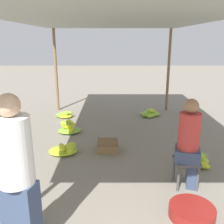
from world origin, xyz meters
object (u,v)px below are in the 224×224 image
(banana_pile_right_1, at_px, (192,158))
(banana_pile_left_0, at_px, (65,150))
(banana_pile_left_1, at_px, (65,115))
(banana_pile_right_0, at_px, (149,113))
(crate_near, at_px, (107,146))
(stool, at_px, (186,165))
(vendor_foreground, at_px, (16,174))
(banana_pile_left_2, at_px, (68,127))
(basin_black, at_px, (191,212))
(vendor_seated, at_px, (189,142))

(banana_pile_right_1, bearing_deg, banana_pile_left_0, 170.70)
(banana_pile_left_1, xyz_separation_m, banana_pile_right_0, (2.37, 0.20, -0.02))
(banana_pile_left_0, height_order, crate_near, banana_pile_left_0)
(stool, relative_size, banana_pile_left_0, 0.77)
(vendor_foreground, distance_m, crate_near, 2.60)
(stool, relative_size, banana_pile_left_2, 0.79)
(vendor_foreground, distance_m, banana_pile_right_0, 5.15)
(banana_pile_left_2, distance_m, banana_pile_right_0, 2.48)
(vendor_foreground, relative_size, banana_pile_left_1, 3.31)
(basin_black, xyz_separation_m, banana_pile_left_1, (-2.27, 4.04, 0.01))
(banana_pile_left_0, height_order, banana_pile_left_2, banana_pile_left_2)
(stool, xyz_separation_m, banana_pile_left_2, (-2.07, 2.20, -0.21))
(stool, height_order, crate_near, stool)
(basin_black, distance_m, crate_near, 2.17)
(stool, bearing_deg, vendor_seated, 14.48)
(banana_pile_left_0, xyz_separation_m, banana_pile_left_1, (-0.42, 2.26, 0.01))
(basin_black, bearing_deg, banana_pile_left_2, 124.40)
(vendor_foreground, height_order, banana_pile_right_0, vendor_foreground)
(banana_pile_left_1, bearing_deg, vendor_foreground, -85.05)
(vendor_seated, relative_size, banana_pile_left_2, 2.47)
(stool, height_order, banana_pile_left_1, stool)
(vendor_seated, xyz_separation_m, banana_pile_right_1, (0.32, 0.72, -0.60))
(vendor_seated, xyz_separation_m, banana_pile_left_2, (-2.09, 2.20, -0.56))
(vendor_seated, bearing_deg, banana_pile_right_0, 90.34)
(vendor_foreground, bearing_deg, basin_black, 13.43)
(basin_black, relative_size, banana_pile_right_0, 0.76)
(vendor_foreground, distance_m, banana_pile_left_1, 4.57)
(vendor_seated, bearing_deg, stool, -165.52)
(banana_pile_left_1, bearing_deg, banana_pile_right_1, -44.19)
(vendor_seated, height_order, banana_pile_left_1, vendor_seated)
(basin_black, relative_size, banana_pile_left_1, 1.13)
(basin_black, height_order, banana_pile_left_1, banana_pile_left_1)
(banana_pile_left_0, relative_size, crate_near, 1.36)
(vendor_foreground, xyz_separation_m, stool, (1.98, 1.12, -0.51))
(banana_pile_left_0, height_order, banana_pile_right_1, banana_pile_right_1)
(banana_pile_right_1, relative_size, crate_near, 1.88)
(basin_black, bearing_deg, banana_pile_right_1, 72.40)
(banana_pile_left_1, distance_m, banana_pile_left_2, 1.20)
(banana_pile_left_0, bearing_deg, banana_pile_right_1, -9.30)
(vendor_seated, relative_size, banana_pile_right_0, 1.80)
(vendor_seated, relative_size, banana_pile_left_0, 2.43)
(banana_pile_right_0, bearing_deg, banana_pile_left_2, -146.74)
(vendor_seated, relative_size, banana_pile_right_1, 1.76)
(vendor_seated, height_order, basin_black, vendor_seated)
(banana_pile_left_1, relative_size, banana_pile_left_2, 0.92)
(banana_pile_left_0, distance_m, banana_pile_left_2, 1.11)
(banana_pile_left_2, bearing_deg, banana_pile_left_0, -83.65)
(banana_pile_left_1, distance_m, banana_pile_right_0, 2.38)
(basin_black, bearing_deg, crate_near, 119.09)
(vendor_seated, relative_size, crate_near, 3.31)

